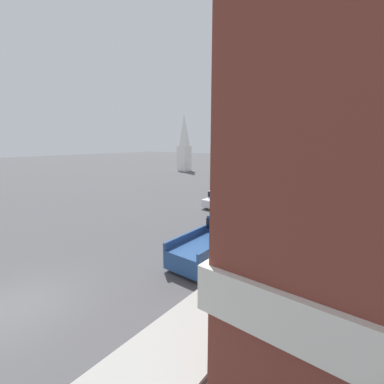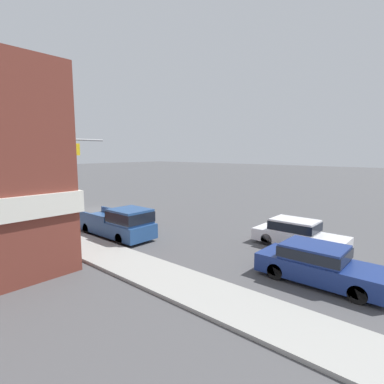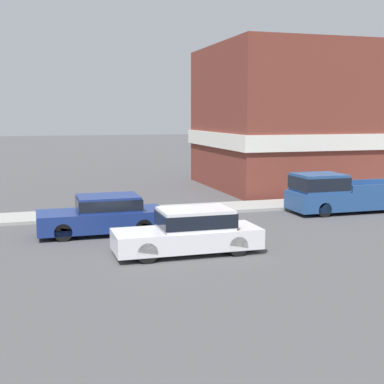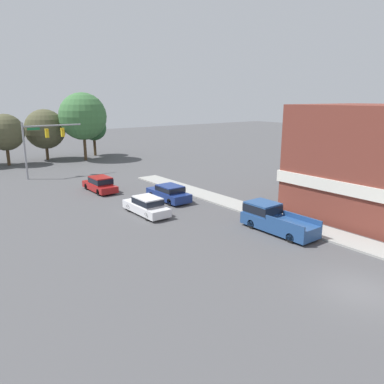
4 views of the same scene
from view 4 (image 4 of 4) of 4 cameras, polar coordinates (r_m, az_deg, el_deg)
ground_plane at (r=20.78m, az=24.32°, el=-13.63°), size 200.00×200.00×0.00m
far_signal_assembly at (r=47.69m, az=-21.78°, el=7.72°), size 6.89×0.49×6.58m
car_lead at (r=30.62m, az=-6.92°, el=-2.02°), size 1.75×4.86×1.50m
car_oncoming at (r=34.50m, az=-3.52°, el=-0.09°), size 1.91×4.81×1.49m
car_second_ahead at (r=39.00m, az=-13.82°, el=1.22°), size 1.81×4.84×1.55m
pickup_truck_parked at (r=27.35m, az=12.22°, el=-3.92°), size 1.97×5.66×1.86m
corner_brick_building at (r=33.00m, az=25.87°, el=4.01°), size 10.48×10.49×8.76m
backdrop_tree_left_mid at (r=58.49m, az=-26.57°, el=8.13°), size 5.07×5.07×7.16m
backdrop_tree_center at (r=61.46m, az=-21.49°, el=8.91°), size 5.95×5.95×7.66m
backdrop_tree_right_mid at (r=59.14m, az=-16.30°, el=11.00°), size 6.99×6.99×10.09m
backdrop_tree_right_far at (r=63.76m, az=-14.76°, el=9.42°), size 4.08×4.08×6.57m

